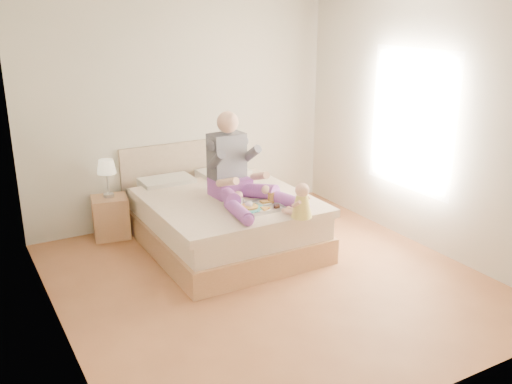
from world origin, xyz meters
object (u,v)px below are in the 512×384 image
bed (220,217)px  baby (301,203)px  tray (257,206)px  adult (237,174)px  nightstand (111,217)px

bed → baby: (0.37, -1.09, 0.44)m
tray → adult: bearing=95.2°
nightstand → tray: tray is taller
bed → tray: size_ratio=4.50×
adult → tray: size_ratio=2.45×
adult → bed: bearing=103.5°
nightstand → adult: size_ratio=0.42×
baby → bed: bearing=84.7°
bed → baby: bearing=-71.0°
adult → tray: 0.48m
baby → nightstand: bearing=102.9°
tray → baby: 0.51m
adult → tray: bearing=-89.3°
nightstand → tray: (1.17, -1.46, 0.39)m
bed → baby: 1.23m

